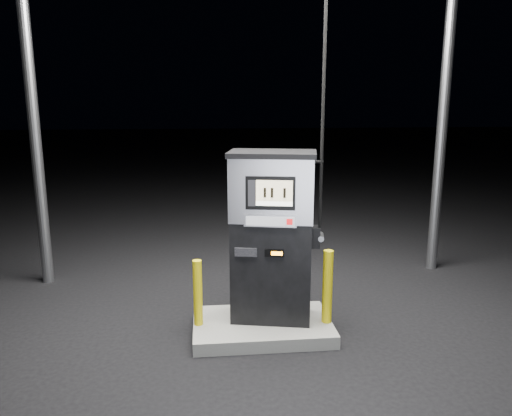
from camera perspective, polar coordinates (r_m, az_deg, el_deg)
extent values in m
plane|color=black|center=(6.04, 0.72, -14.05)|extent=(80.00, 80.00, 0.00)
cube|color=#63635F|center=(6.00, 0.72, -13.41)|extent=(1.60, 1.00, 0.15)
cylinder|color=gray|center=(7.75, -23.99, 8.11)|extent=(0.16, 0.16, 4.50)
cylinder|color=gray|center=(8.23, 20.50, 8.59)|extent=(0.16, 0.16, 4.50)
cube|color=black|center=(5.85, 1.80, -6.98)|extent=(1.00, 0.70, 1.19)
cube|color=silver|center=(5.61, 1.87, 2.27)|extent=(1.02, 0.73, 0.72)
cube|color=black|center=(5.55, 1.89, 6.21)|extent=(1.07, 0.77, 0.06)
cube|color=black|center=(5.33, 1.65, 1.70)|extent=(0.53, 0.14, 0.36)
cube|color=#C4B68E|center=(5.31, 2.10, 1.96)|extent=(0.38, 0.09, 0.23)
cube|color=white|center=(5.34, 2.09, 0.49)|extent=(0.38, 0.09, 0.05)
cube|color=silver|center=(5.40, 1.63, -1.49)|extent=(0.57, 0.15, 0.13)
cube|color=#94969B|center=(5.38, 1.61, -1.54)|extent=(0.52, 0.11, 0.10)
cube|color=red|center=(5.37, 3.85, -1.59)|extent=(0.07, 0.02, 0.07)
cube|color=black|center=(5.50, 2.11, -5.18)|extent=(0.21, 0.06, 0.09)
cube|color=orange|center=(5.49, 2.40, -5.22)|extent=(0.12, 0.03, 0.04)
cube|color=black|center=(5.53, -1.17, -5.08)|extent=(0.25, 0.08, 0.10)
cube|color=black|center=(5.72, 6.86, -3.27)|extent=(0.13, 0.19, 0.24)
cylinder|color=gray|center=(5.72, 7.44, -3.28)|extent=(0.11, 0.22, 0.07)
cylinder|color=black|center=(5.46, 7.72, 12.94)|extent=(0.04, 0.04, 2.96)
cylinder|color=#D8C40C|center=(5.77, -6.67, -9.60)|extent=(0.11, 0.11, 0.77)
cylinder|color=#D8C40C|center=(5.84, 8.17, -8.89)|extent=(0.14, 0.14, 0.86)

